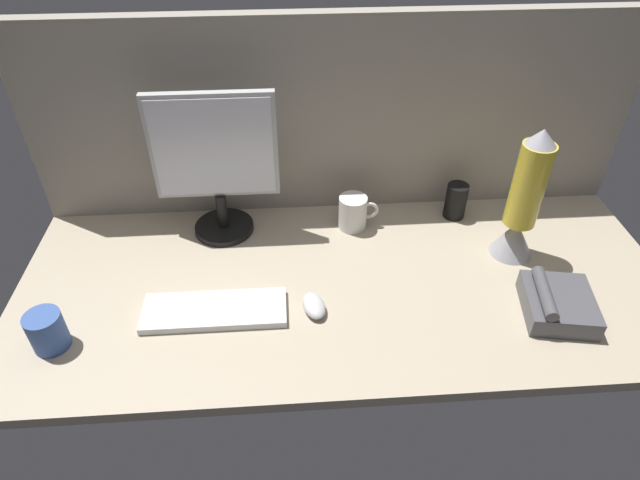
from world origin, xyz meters
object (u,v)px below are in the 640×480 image
at_px(mug_ceramic_white, 353,212).
at_px(keyboard, 215,310).
at_px(monitor, 216,161).
at_px(lava_lamp, 523,206).
at_px(mug_ceramic_blue, 47,331).
at_px(mug_black_travel, 456,201).
at_px(mouse, 314,306).
at_px(desk_phone, 557,303).

bearing_deg(mug_ceramic_white, keyboard, -139.18).
bearing_deg(monitor, keyboard, -90.12).
bearing_deg(lava_lamp, mug_ceramic_blue, -167.78).
distance_m(keyboard, mug_ceramic_blue, 0.40).
xyz_separation_m(mug_ceramic_white, mug_black_travel, (0.33, 0.03, 0.00)).
xyz_separation_m(keyboard, mouse, (0.26, -0.01, 0.01)).
height_order(mouse, mug_black_travel, mug_black_travel).
height_order(keyboard, mug_black_travel, mug_black_travel).
bearing_deg(mouse, mug_ceramic_blue, 173.79).
relative_size(mouse, lava_lamp, 0.24).
xyz_separation_m(mug_ceramic_white, lava_lamp, (0.45, -0.16, 0.11)).
relative_size(mug_ceramic_white, mug_black_travel, 1.07).
height_order(mouse, mug_ceramic_blue, mug_ceramic_blue).
height_order(mouse, lava_lamp, lava_lamp).
bearing_deg(mug_ceramic_blue, mouse, 6.43).
xyz_separation_m(mug_ceramic_blue, mug_black_travel, (1.12, 0.46, 0.01)).
bearing_deg(desk_phone, monitor, 154.37).
relative_size(mouse, mug_ceramic_white, 0.78).
height_order(mouse, mug_ceramic_white, mug_ceramic_white).
distance_m(monitor, mug_ceramic_white, 0.44).
relative_size(mug_ceramic_white, lava_lamp, 0.31).
bearing_deg(mug_black_travel, mug_ceramic_white, -174.08).
bearing_deg(desk_phone, keyboard, 176.25).
bearing_deg(monitor, mug_black_travel, 1.28).
distance_m(mug_ceramic_white, lava_lamp, 0.49).
bearing_deg(mug_black_travel, monitor, -178.72).
height_order(monitor, mug_ceramic_white, monitor).
xyz_separation_m(monitor, lava_lamp, (0.85, -0.18, -0.07)).
relative_size(mug_ceramic_blue, mug_ceramic_white, 0.82).
xyz_separation_m(monitor, mug_ceramic_blue, (-0.39, -0.44, -0.19)).
height_order(monitor, mug_black_travel, monitor).
bearing_deg(mug_ceramic_white, mug_ceramic_blue, -151.57).
bearing_deg(mug_ceramic_white, mug_black_travel, 5.92).
distance_m(mug_black_travel, desk_phone, 0.46).
height_order(keyboard, lava_lamp, lava_lamp).
distance_m(mug_black_travel, lava_lamp, 0.25).
bearing_deg(mug_black_travel, keyboard, -152.49).
bearing_deg(mouse, mug_black_travel, 26.67).
xyz_separation_m(mouse, desk_phone, (0.62, -0.05, 0.01)).
bearing_deg(monitor, mug_ceramic_blue, -131.05).
bearing_deg(mouse, monitor, 111.99).
height_order(keyboard, mouse, mouse).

